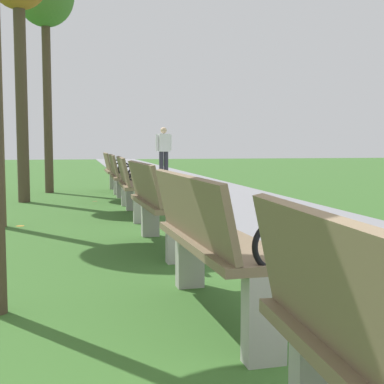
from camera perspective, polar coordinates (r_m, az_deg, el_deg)
The scene contains 9 objects.
paved_walkway at distance 19.22m, azimuth -3.82°, elevation 1.84°, with size 2.89×44.00×0.02m, color gray.
park_bench_2 at distance 3.32m, azimuth 2.04°, elevation -5.25°, with size 0.54×1.62×0.90m.
park_bench_3 at distance 5.57m, azimuth -3.76°, elevation -1.08°, with size 0.53×1.62×0.90m.
park_bench_4 at distance 8.11m, azimuth -6.38°, elevation 0.82°, with size 0.50×1.61×0.90m.
park_bench_5 at distance 10.26m, azimuth -7.57°, elevation 1.68°, with size 0.49×1.61×0.90m.
park_bench_6 at distance 12.47m, azimuth -8.37°, elevation 2.26°, with size 0.47×1.60×0.90m.
tree_5 at distance 12.90m, azimuth -15.39°, elevation 19.04°, with size 1.27×1.27×5.08m.
pedestrian_walking at distance 17.01m, azimuth -3.04°, elevation 4.52°, with size 0.52×0.28×1.62m.
scattered_leaves at distance 6.62m, azimuth -2.75°, elevation -4.23°, with size 3.83×15.91×0.02m.
Camera 1 is at (-1.30, -1.00, 1.08)m, focal length 50.02 mm.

